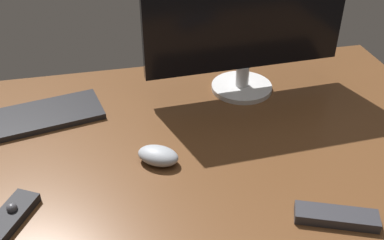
{
  "coord_description": "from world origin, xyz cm",
  "views": [
    {
      "loc": [
        -18.49,
        -89.31,
        70.64
      ],
      "look_at": [
        1.02,
        0.46,
        8.0
      ],
      "focal_mm": 43.11,
      "sensor_mm": 36.0,
      "label": 1
    }
  ],
  "objects_px": {
    "tv_remote": "(336,217)",
    "computer_mouse": "(158,156)",
    "monitor": "(247,10)",
    "media_remote": "(8,219)",
    "keyboard": "(35,117)"
  },
  "relations": [
    {
      "from": "tv_remote",
      "to": "computer_mouse",
      "type": "bearing_deg",
      "value": 162.82
    },
    {
      "from": "monitor",
      "to": "tv_remote",
      "type": "bearing_deg",
      "value": -89.68
    },
    {
      "from": "monitor",
      "to": "media_remote",
      "type": "bearing_deg",
      "value": -149.23
    },
    {
      "from": "computer_mouse",
      "to": "tv_remote",
      "type": "relative_size",
      "value": 0.6
    },
    {
      "from": "computer_mouse",
      "to": "media_remote",
      "type": "relative_size",
      "value": 0.61
    },
    {
      "from": "monitor",
      "to": "computer_mouse",
      "type": "relative_size",
      "value": 5.76
    },
    {
      "from": "computer_mouse",
      "to": "keyboard",
      "type": "bearing_deg",
      "value": 172.63
    },
    {
      "from": "keyboard",
      "to": "media_remote",
      "type": "height_order",
      "value": "media_remote"
    },
    {
      "from": "monitor",
      "to": "media_remote",
      "type": "xyz_separation_m",
      "value": [
        -0.61,
        -0.4,
        -0.23
      ]
    },
    {
      "from": "monitor",
      "to": "tv_remote",
      "type": "xyz_separation_m",
      "value": [
        0.03,
        -0.54,
        -0.23
      ]
    },
    {
      "from": "keyboard",
      "to": "computer_mouse",
      "type": "distance_m",
      "value": 0.38
    },
    {
      "from": "tv_remote",
      "to": "media_remote",
      "type": "bearing_deg",
      "value": -170.05
    },
    {
      "from": "keyboard",
      "to": "computer_mouse",
      "type": "xyz_separation_m",
      "value": [
        0.29,
        -0.24,
        0.01
      ]
    },
    {
      "from": "media_remote",
      "to": "tv_remote",
      "type": "bearing_deg",
      "value": -72.4
    },
    {
      "from": "computer_mouse",
      "to": "tv_remote",
      "type": "distance_m",
      "value": 0.41
    }
  ]
}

